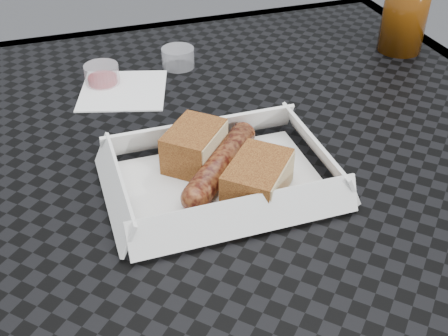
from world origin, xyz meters
name	(u,v)px	position (x,y,z in m)	size (l,w,h in m)	color
patio_table	(249,178)	(0.00, 0.00, 0.67)	(0.80, 0.80, 0.74)	black
food_tray	(221,183)	(-0.07, -0.09, 0.75)	(0.22, 0.15, 0.00)	white
bratwurst	(221,164)	(-0.07, -0.08, 0.76)	(0.12, 0.13, 0.03)	brown
bread_near	(194,146)	(-0.09, -0.05, 0.77)	(0.07, 0.05, 0.05)	brown
bread_far	(257,179)	(-0.04, -0.13, 0.77)	(0.08, 0.05, 0.04)	brown
veg_garnish	(289,199)	(-0.01, -0.15, 0.75)	(0.03, 0.03, 0.00)	#D54609
napkin	(123,90)	(-0.14, 0.16, 0.75)	(0.12, 0.12, 0.00)	white
condiment_cup_sauce	(102,75)	(-0.16, 0.19, 0.76)	(0.05, 0.05, 0.03)	maroon
condiment_cup_empty	(178,58)	(-0.04, 0.21, 0.76)	(0.05, 0.05, 0.03)	silver
drink_glass	(406,10)	(0.32, 0.16, 0.81)	(0.07, 0.07, 0.13)	#502706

